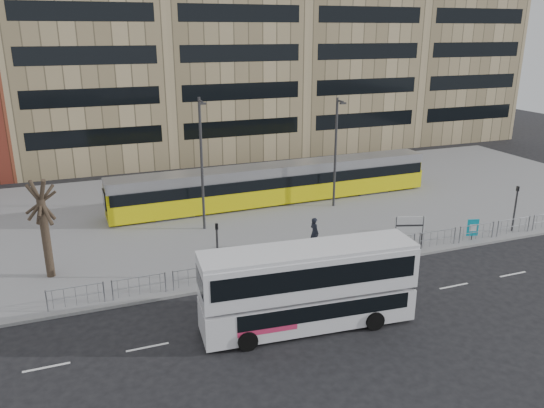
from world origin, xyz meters
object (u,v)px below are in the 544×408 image
object	(u,v)px
pedestrian	(314,232)
lamp_post_east	(336,149)
lamp_post_west	(202,160)
double_decker_bus	(308,285)
traffic_light_east	(516,203)
tram	(276,183)
traffic_light_west	(217,243)
ad_panel	(473,228)
bare_tree	(37,176)
station_sign	(409,227)

from	to	relation	value
pedestrian	lamp_post_east	xyz separation A→B (m)	(4.83, 6.76, 3.49)
lamp_post_east	lamp_post_west	bearing A→B (deg)	-172.99
double_decker_bus	traffic_light_east	xyz separation A→B (m)	(17.61, 5.83, 0.04)
tram	traffic_light_west	world-z (taller)	traffic_light_west
tram	ad_panel	world-z (taller)	tram
lamp_post_east	bare_tree	distance (m)	20.69
pedestrian	double_decker_bus	bearing A→B (deg)	139.51
traffic_light_east	bare_tree	bearing A→B (deg)	179.33
station_sign	lamp_post_west	distance (m)	13.70
lamp_post_west	lamp_post_east	world-z (taller)	lamp_post_west
ad_panel	double_decker_bus	bearing A→B (deg)	-142.68
ad_panel	pedestrian	size ratio (longest dim) A/B	0.73
pedestrian	lamp_post_west	world-z (taller)	lamp_post_west
traffic_light_west	lamp_post_east	bearing A→B (deg)	45.92
pedestrian	traffic_light_west	distance (m)	7.02
lamp_post_west	lamp_post_east	xyz separation A→B (m)	(10.39, 1.28, -0.31)
tram	double_decker_bus	bearing A→B (deg)	-108.07
station_sign	lamp_post_west	xyz separation A→B (m)	(-10.74, 7.84, 3.30)
station_sign	pedestrian	distance (m)	5.72
tram	station_sign	size ratio (longest dim) A/B	12.08
tram	lamp_post_east	size ratio (longest dim) A/B	3.13
tram	traffic_light_east	xyz separation A→B (m)	(12.41, -11.43, 0.47)
pedestrian	traffic_light_east	bearing A→B (deg)	-112.64
lamp_post_east	bare_tree	xyz separation A→B (m)	(-19.94, -5.36, 1.19)
pedestrian	traffic_light_west	bearing A→B (deg)	93.28
ad_panel	bare_tree	bearing A→B (deg)	-173.06
tram	station_sign	bearing A→B (deg)	-71.90
tram	ad_panel	bearing A→B (deg)	-54.51
traffic_light_west	traffic_light_east	size ratio (longest dim) A/B	1.00
tram	lamp_post_west	xyz separation A→B (m)	(-6.65, -3.75, 3.25)
traffic_light_west	station_sign	bearing A→B (deg)	6.82
traffic_light_west	pedestrian	bearing A→B (deg)	25.31
double_decker_bus	traffic_light_west	size ratio (longest dim) A/B	3.16
station_sign	ad_panel	xyz separation A→B (m)	(4.71, -0.16, -0.65)
ad_panel	bare_tree	size ratio (longest dim) A/B	0.18
ad_panel	pedestrian	distance (m)	10.20
tram	ad_panel	xyz separation A→B (m)	(8.79, -11.75, -0.70)
double_decker_bus	traffic_light_west	distance (m)	6.55
traffic_light_east	lamp_post_west	bearing A→B (deg)	164.56
double_decker_bus	tram	xyz separation A→B (m)	(5.20, 17.26, -0.44)
double_decker_bus	ad_panel	world-z (taller)	double_decker_bus
station_sign	lamp_post_west	size ratio (longest dim) A/B	0.24
ad_panel	lamp_post_west	world-z (taller)	lamp_post_west
tram	lamp_post_east	world-z (taller)	lamp_post_east
tram	lamp_post_east	xyz separation A→B (m)	(3.73, -2.47, 2.94)
pedestrian	bare_tree	world-z (taller)	bare_tree
pedestrian	traffic_light_west	world-z (taller)	traffic_light_west
double_decker_bus	station_sign	size ratio (longest dim) A/B	4.65
double_decker_bus	tram	bearing A→B (deg)	77.96
pedestrian	tram	bearing A→B (deg)	-20.19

